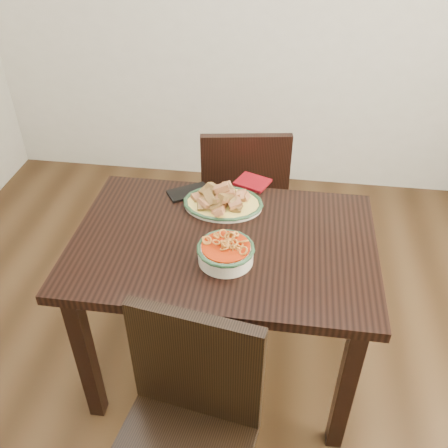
# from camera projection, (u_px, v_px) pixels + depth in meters

# --- Properties ---
(floor) EXTENTS (3.50, 3.50, 0.00)m
(floor) POSITION_uv_depth(u_px,v_px,m) (218.00, 377.00, 2.27)
(floor) COLOR #332010
(floor) RESTS_ON ground
(dining_table) EXTENTS (1.14, 0.76, 0.75)m
(dining_table) POSITION_uv_depth(u_px,v_px,m) (223.00, 261.00, 1.94)
(dining_table) COLOR black
(dining_table) RESTS_ON ground
(chair_far) EXTENTS (0.48, 0.48, 0.89)m
(chair_far) POSITION_uv_depth(u_px,v_px,m) (243.00, 194.00, 2.57)
(chair_far) COLOR black
(chair_far) RESTS_ON ground
(chair_near) EXTENTS (0.48, 0.48, 0.89)m
(chair_near) POSITION_uv_depth(u_px,v_px,m) (186.00, 427.00, 1.54)
(chair_near) COLOR black
(chair_near) RESTS_ON ground
(fish_plate) EXTENTS (0.32, 0.25, 0.11)m
(fish_plate) POSITION_uv_depth(u_px,v_px,m) (223.00, 197.00, 2.02)
(fish_plate) COLOR beige
(fish_plate) RESTS_ON dining_table
(noodle_bowl) EXTENTS (0.21, 0.21, 0.08)m
(noodle_bowl) POSITION_uv_depth(u_px,v_px,m) (226.00, 251.00, 1.76)
(noodle_bowl) COLOR beige
(noodle_bowl) RESTS_ON dining_table
(smartphone) EXTENTS (0.19, 0.17, 0.01)m
(smartphone) POSITION_uv_depth(u_px,v_px,m) (189.00, 192.00, 2.12)
(smartphone) COLOR black
(smartphone) RESTS_ON dining_table
(napkin) EXTENTS (0.17, 0.16, 0.01)m
(napkin) POSITION_uv_depth(u_px,v_px,m) (253.00, 182.00, 2.18)
(napkin) COLOR maroon
(napkin) RESTS_ON dining_table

